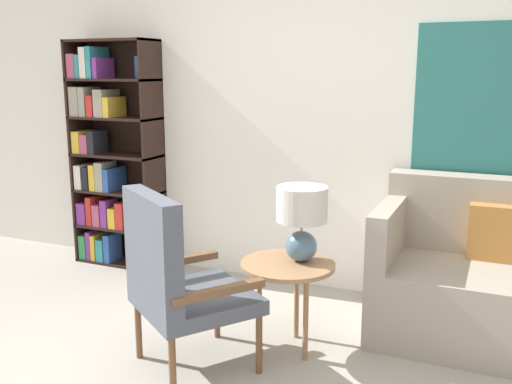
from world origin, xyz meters
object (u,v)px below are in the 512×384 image
armchair (174,275)px  side_table (288,272)px  bookshelf (108,157)px  table_lamp (302,215)px

armchair → side_table: armchair is taller
side_table → armchair: bearing=-134.0°
bookshelf → armchair: size_ratio=1.85×
side_table → table_lamp: size_ratio=1.25×
table_lamp → bookshelf: bearing=157.4°
side_table → table_lamp: table_lamp is taller
armchair → side_table: size_ratio=1.84×
armchair → table_lamp: size_ratio=2.29×
side_table → table_lamp: (0.06, 0.06, 0.32)m
bookshelf → armchair: bearing=-42.9°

